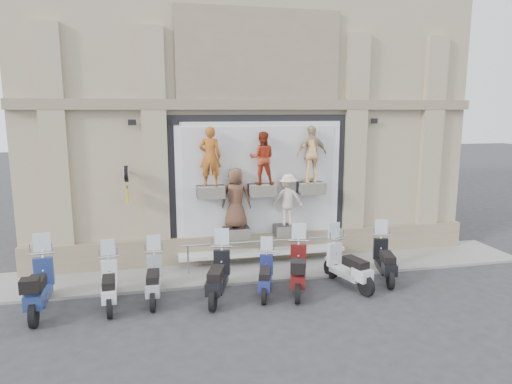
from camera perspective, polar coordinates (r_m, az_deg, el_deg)
ground at (r=11.95m, az=3.65°, el=-12.93°), size 90.00×90.00×0.00m
sidewalk at (r=13.83m, az=1.21°, el=-9.44°), size 16.00×2.20×0.08m
building at (r=17.86m, az=-2.56°, el=14.43°), size 14.00×8.60×12.00m
shop_vitrine at (r=13.85m, az=0.83°, el=0.67°), size 5.60×0.83×4.30m
guard_rail at (r=13.60m, az=1.32°, el=-7.90°), size 5.06×0.10×0.93m
clock_sign_bracket at (r=13.17m, az=-15.86°, el=1.57°), size 0.10×0.80×1.02m
scooter_a at (r=11.91m, az=-25.56°, el=-9.56°), size 0.72×2.17×1.74m
scooter_b at (r=11.69m, az=-17.93°, el=-10.02°), size 0.67×1.89×1.51m
scooter_c at (r=11.76m, az=-12.71°, el=-9.61°), size 0.63×1.89×1.51m
scooter_d at (r=11.58m, az=-4.79°, el=-9.34°), size 1.18×2.12×1.65m
scooter_e at (r=11.85m, az=1.18°, el=-9.54°), size 0.97×1.77×1.38m
scooter_f at (r=12.01m, az=5.31°, el=-8.54°), size 1.22×2.16×1.68m
scooter_g at (r=12.54m, az=11.48°, el=-8.04°), size 1.09×2.08×1.62m
scooter_h at (r=13.31m, az=15.85°, el=-7.26°), size 1.05×2.01×1.57m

